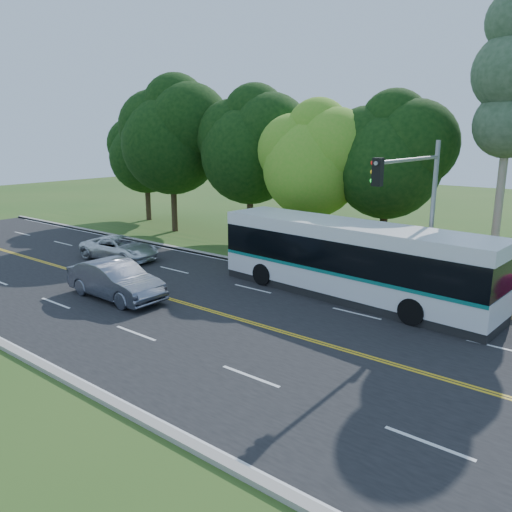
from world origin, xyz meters
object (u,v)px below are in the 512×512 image
Objects in this scene: traffic_signal at (417,200)px; sedan at (116,280)px; suv at (120,248)px; transit_bus at (350,261)px.

sedan is at bearing -148.14° from traffic_signal.
traffic_signal reaches higher than sedan.
sedan is 7.41m from suv.
suv is at bearing -172.42° from traffic_signal.
traffic_signal is 0.53× the size of transit_bus.
transit_bus reaches higher than suv.
suv is (-13.99, -2.09, -1.00)m from transit_bus.
transit_bus is 14.18m from suv.
transit_bus is (-2.79, -0.14, -2.97)m from traffic_signal.
traffic_signal is 4.08m from transit_bus.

